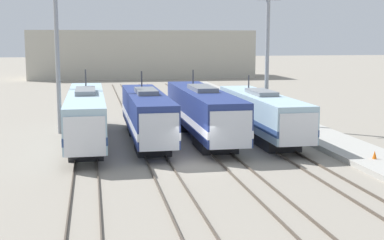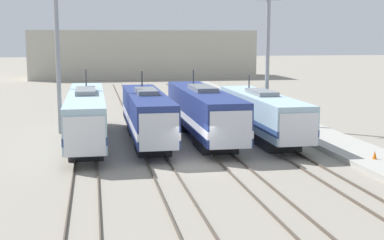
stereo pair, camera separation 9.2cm
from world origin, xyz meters
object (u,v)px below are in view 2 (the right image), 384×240
(locomotive_far_left, at_px, (86,116))
(locomotive_center_left, at_px, (147,115))
(locomotive_center_right, at_px, (204,112))
(locomotive_far_right, at_px, (263,114))
(catenary_tower_right, at_px, (268,54))
(catenary_tower_left, at_px, (58,55))
(traffic_cone, at_px, (375,155))

(locomotive_far_left, height_order, locomotive_center_left, locomotive_far_left)
(locomotive_center_right, height_order, locomotive_far_right, locomotive_center_right)
(catenary_tower_right, bearing_deg, locomotive_center_right, -145.16)
(catenary_tower_left, xyz_separation_m, traffic_cone, (20.51, -15.34, -6.01))
(locomotive_center_right, bearing_deg, catenary_tower_right, 34.84)
(locomotive_far_right, xyz_separation_m, traffic_cone, (4.39, -9.54, -1.39))
(locomotive_far_left, xyz_separation_m, locomotive_far_right, (13.85, -0.92, -0.13))
(traffic_cone, bearing_deg, catenary_tower_left, 143.20)
(catenary_tower_left, bearing_deg, locomotive_center_left, -38.25)
(locomotive_far_left, distance_m, catenary_tower_left, 7.02)
(traffic_cone, bearing_deg, locomotive_center_right, 130.36)
(locomotive_center_left, bearing_deg, locomotive_far_right, -2.35)
(locomotive_far_right, distance_m, catenary_tower_right, 7.74)
(locomotive_center_left, xyz_separation_m, catenary_tower_right, (11.43, 5.43, 4.52))
(locomotive_center_left, distance_m, catenary_tower_left, 9.86)
(locomotive_far_right, bearing_deg, locomotive_center_right, 167.02)
(locomotive_far_left, bearing_deg, traffic_cone, -29.81)
(locomotive_center_right, bearing_deg, catenary_tower_left, 157.60)
(catenary_tower_left, xyz_separation_m, catenary_tower_right, (18.31, 0.00, 0.00))
(locomotive_center_left, bearing_deg, catenary_tower_right, 25.40)
(locomotive_far_right, xyz_separation_m, catenary_tower_right, (2.19, 5.80, 4.63))
(catenary_tower_left, bearing_deg, locomotive_far_left, -65.15)
(locomotive_center_left, relative_size, catenary_tower_left, 1.25)
(traffic_cone, bearing_deg, locomotive_far_right, 114.72)
(locomotive_far_left, bearing_deg, locomotive_center_right, 0.93)
(locomotive_far_left, height_order, locomotive_far_right, locomotive_far_left)
(locomotive_center_left, bearing_deg, locomotive_far_left, 173.37)
(locomotive_far_right, bearing_deg, locomotive_center_left, 177.65)
(catenary_tower_left, bearing_deg, traffic_cone, -36.80)
(locomotive_center_right, xyz_separation_m, locomotive_far_right, (4.62, -1.06, -0.15))
(locomotive_far_right, height_order, catenary_tower_left, catenary_tower_left)
(locomotive_far_left, relative_size, catenary_tower_left, 1.47)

